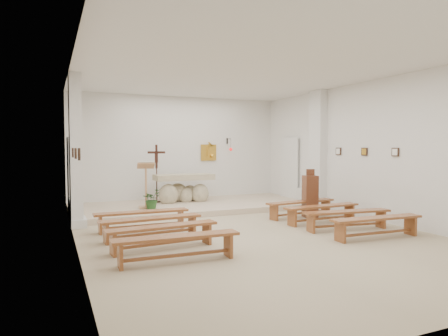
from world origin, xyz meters
name	(u,v)px	position (x,y,z in m)	size (l,w,h in m)	color
ground	(246,231)	(0.00, 0.00, 0.00)	(7.00, 10.00, 0.00)	#C9B491
wall_left	(75,152)	(-3.49, 0.00, 1.75)	(0.02, 10.00, 3.50)	white
wall_right	(371,151)	(3.49, 0.00, 1.75)	(0.02, 10.00, 3.50)	white
wall_back	(179,150)	(0.00, 4.99, 1.75)	(7.00, 0.02, 3.50)	white
ceiling	(247,70)	(0.00, 0.00, 3.49)	(7.00, 10.00, 0.02)	silver
sanctuary_platform	(194,206)	(0.00, 3.50, 0.07)	(6.98, 3.00, 0.15)	beige
pilaster_left	(76,151)	(-3.37, 2.00, 1.75)	(0.26, 0.55, 3.50)	white
pilaster_right	(318,150)	(3.37, 2.00, 1.75)	(0.26, 0.55, 3.50)	white
gold_wall_relief	(209,153)	(1.05, 4.96, 1.65)	(0.55, 0.04, 0.55)	gold
sanctuary_lamp	(230,148)	(1.75, 4.71, 1.81)	(0.11, 0.36, 0.44)	black
station_frame_left_front	(79,154)	(-3.47, -0.80, 1.72)	(0.03, 0.20, 0.20)	#382318
station_frame_left_mid	(76,153)	(-3.47, 0.20, 1.72)	(0.03, 0.20, 0.20)	#382318
station_frame_left_rear	(73,153)	(-3.47, 1.20, 1.72)	(0.03, 0.20, 0.20)	#382318
station_frame_right_front	(395,152)	(3.47, -0.80, 1.72)	(0.03, 0.20, 0.20)	#382318
station_frame_right_mid	(364,152)	(3.47, 0.20, 1.72)	(0.03, 0.20, 0.20)	#382318
station_frame_right_rear	(338,151)	(3.47, 1.20, 1.72)	(0.03, 0.20, 0.20)	#382318
radiator_left	(73,211)	(-3.43, 2.70, 0.27)	(0.10, 0.85, 0.52)	silver
radiator_right	(305,197)	(3.43, 2.70, 0.27)	(0.10, 0.85, 0.52)	silver
altar	(183,190)	(-0.16, 4.01, 0.51)	(1.81, 0.84, 0.93)	beige
lectern	(146,185)	(-1.49, 3.20, 0.79)	(0.51, 0.45, 1.30)	tan
crucifix_stand	(157,169)	(-0.93, 4.25, 1.17)	(0.52, 0.23, 1.76)	#341910
potted_plant	(152,199)	(-1.40, 2.96, 0.43)	(0.50, 0.43, 0.55)	#254F1F
donation_pedestal	(310,196)	(2.32, 0.90, 0.56)	(0.41, 0.41, 1.26)	brown
bench_left_front	(142,216)	(-2.08, 0.97, 0.32)	(2.05, 0.33, 0.43)	brown
bench_right_front	(301,205)	(2.08, 0.97, 0.32)	(2.07, 0.57, 0.43)	brown
bench_left_second	(151,223)	(-2.08, 0.09, 0.32)	(2.07, 0.48, 0.43)	brown
bench_right_second	(322,210)	(2.08, 0.09, 0.32)	(2.06, 0.44, 0.43)	brown
bench_left_third	(163,231)	(-2.08, -0.79, 0.32)	(2.07, 0.51, 0.43)	brown
bench_right_third	(347,216)	(2.08, -0.79, 0.32)	(2.07, 0.58, 0.43)	brown
bench_left_fourth	(177,242)	(-2.08, -1.67, 0.32)	(2.06, 0.38, 0.43)	brown
bench_right_fourth	(377,222)	(2.08, -1.67, 0.32)	(2.06, 0.42, 0.43)	brown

